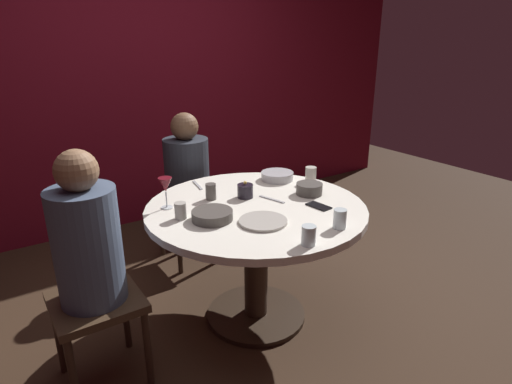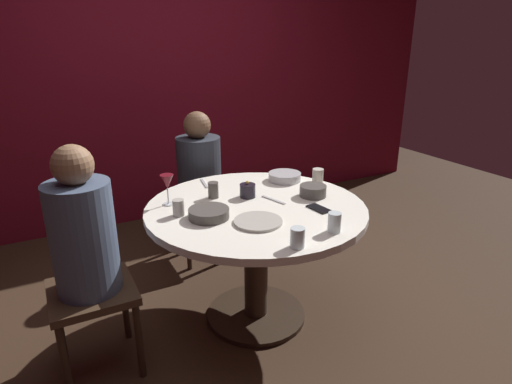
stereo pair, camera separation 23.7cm
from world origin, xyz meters
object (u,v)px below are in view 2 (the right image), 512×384
Objects in this scene: bowl_small_white at (209,213)px; cup_far_edge at (213,190)px; candle_holder at (248,191)px; bowl_salad_center at (313,191)px; cup_near_candle at (318,177)px; cup_center_front at (178,208)px; seated_diner_back at (199,169)px; bowl_serving_large at (285,177)px; cup_by_right_diner at (334,222)px; dinner_plate at (258,221)px; cell_phone at (319,209)px; seated_diner_left at (84,241)px; cup_by_left_diner at (297,238)px; wine_glass at (167,183)px; dining_table at (256,232)px.

bowl_small_white is 2.26× the size of cup_far_edge.
bowl_salad_center is (0.35, -0.17, -0.01)m from candle_holder.
bowl_small_white is at bearing -167.84° from cup_near_candle.
cup_far_edge is (-0.18, 0.09, 0.01)m from candle_holder.
bowl_salad_center is 0.80m from cup_center_front.
cup_near_candle reaches higher than cup_center_front.
bowl_serving_large is at bearing 31.65° from seated_diner_back.
cup_near_candle reaches higher than cup_by_right_diner.
cup_center_front is at bearing -170.26° from candle_holder.
candle_holder is (0.02, -0.76, 0.07)m from seated_diner_back.
seated_diner_back is at bearing 72.40° from bowl_small_white.
dinner_plate is 1.59× the size of bowl_salad_center.
bowl_serving_large is (0.35, 0.16, -0.01)m from candle_holder.
candle_holder is 0.20m from cup_far_edge.
cup_by_right_diner is 0.81m from cup_center_front.
cup_near_candle is at bearing -49.11° from bowl_serving_large.
candle_holder reaches higher than cell_phone.
bowl_salad_center is at bearing -1.18° from seated_diner_left.
cup_by_right_diner is (-0.10, -0.27, 0.05)m from cell_phone.
cup_far_edge is at bearing 172.33° from cup_near_candle.
bowl_salad_center is 1.68× the size of cup_by_left_diner.
dinner_plate is 0.71m from cup_near_candle.
cup_far_edge is (-0.34, 0.71, -0.00)m from cup_by_right_diner.
dinner_plate is 0.39m from cup_by_right_diner.
cup_far_edge reaches higher than bowl_salad_center.
wine_glass is 0.28m from cup_far_edge.
cup_by_right_diner reaches higher than dining_table.
cup_center_front is at bearing -163.49° from bowl_serving_large.
seated_diner_back reaches higher than wine_glass.
wine_glass is 1.79× the size of cup_by_right_diner.
dining_table is at bearing 135.75° from cell_phone.
bowl_salad_center reaches higher than bowl_serving_large.
cup_center_front is at bearing 137.97° from cup_by_right_diner.
dinner_plate is (0.33, -0.46, -0.12)m from wine_glass.
dining_table is 0.52m from bowl_serving_large.
bowl_small_white reaches higher than cell_phone.
seated_diner_left is at bearing -172.48° from cup_center_front.
bowl_salad_center is at bearing 67.03° from cup_by_right_diner.
bowl_small_white is 2.17× the size of cup_by_right_diner.
bowl_serving_large is 0.83m from cup_center_front.
cup_far_edge is at bearing 96.93° from cup_by_left_diner.
cup_center_front is 0.31m from cup_far_edge.
cup_by_left_diner is at bearing -2.85° from seated_diner_back.
bowl_serving_large is at bearing 24.43° from candle_holder.
bowl_salad_center is 1.67× the size of cup_far_edge.
candle_holder is at bearing 104.19° from cup_by_right_diner.
cup_by_right_diner is (0.25, 0.05, 0.00)m from cup_by_left_diner.
cup_far_edge is at bearing -13.58° from seated_diner_back.
seated_diner_left is at bearing -174.63° from cup_near_candle.
dinner_plate is 0.51m from bowl_salad_center.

